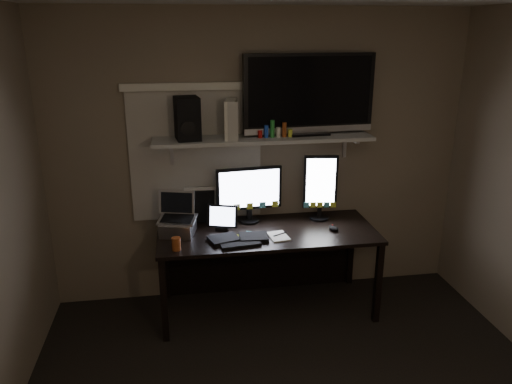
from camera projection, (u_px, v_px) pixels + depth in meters
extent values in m
plane|color=#6E614F|center=(260.00, 159.00, 4.31)|extent=(3.60, 0.00, 3.60)
cube|color=beige|center=(196.00, 156.00, 4.20)|extent=(1.10, 0.02, 1.10)
cube|color=black|center=(267.00, 232.00, 4.13)|extent=(1.80, 0.75, 0.03)
cube|color=black|center=(260.00, 254.00, 4.58)|extent=(1.80, 0.02, 0.70)
cube|color=black|center=(164.00, 301.00, 3.80)|extent=(0.05, 0.05, 0.70)
cube|color=black|center=(378.00, 283.00, 4.06)|extent=(0.05, 0.05, 0.70)
cube|color=black|center=(165.00, 262.00, 4.43)|extent=(0.05, 0.05, 0.70)
cube|color=black|center=(350.00, 249.00, 4.69)|extent=(0.05, 0.05, 0.70)
cube|color=#AFAFAA|center=(264.00, 139.00, 4.08)|extent=(1.80, 0.35, 0.03)
cube|color=black|center=(249.00, 194.00, 4.25)|extent=(0.57, 0.11, 0.50)
cube|color=black|center=(320.00, 187.00, 4.29)|extent=(0.30, 0.09, 0.58)
cube|color=black|center=(239.00, 238.00, 3.95)|extent=(0.49, 0.24, 0.03)
ellipsoid|color=black|center=(333.00, 228.00, 4.13)|extent=(0.09, 0.11, 0.04)
cube|color=white|center=(278.00, 236.00, 4.00)|extent=(0.17, 0.22, 0.01)
cube|color=black|center=(222.00, 217.00, 4.11)|extent=(0.27, 0.17, 0.22)
cube|color=black|center=(201.00, 204.00, 4.29)|extent=(0.24, 0.12, 0.30)
cube|color=silver|center=(177.00, 216.00, 3.99)|extent=(0.35, 0.31, 0.33)
cylinder|color=#93411A|center=(176.00, 244.00, 3.76)|extent=(0.08, 0.08, 0.10)
cube|color=black|center=(309.00, 94.00, 4.07)|extent=(1.11, 0.27, 0.66)
cube|color=silver|center=(231.00, 119.00, 3.98)|extent=(0.13, 0.27, 0.31)
cube|color=black|center=(187.00, 118.00, 3.93)|extent=(0.21, 0.25, 0.34)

